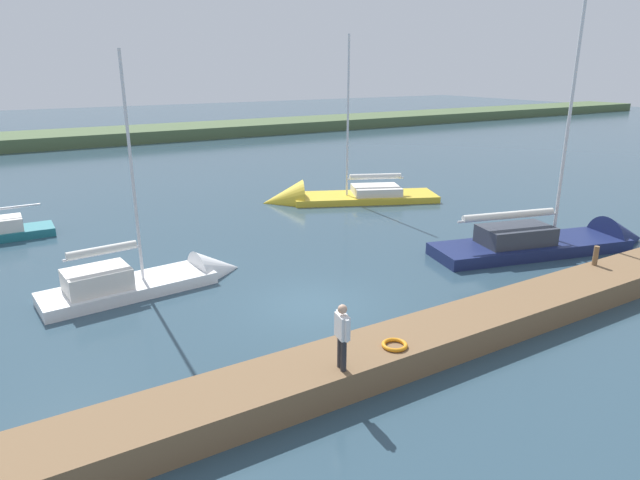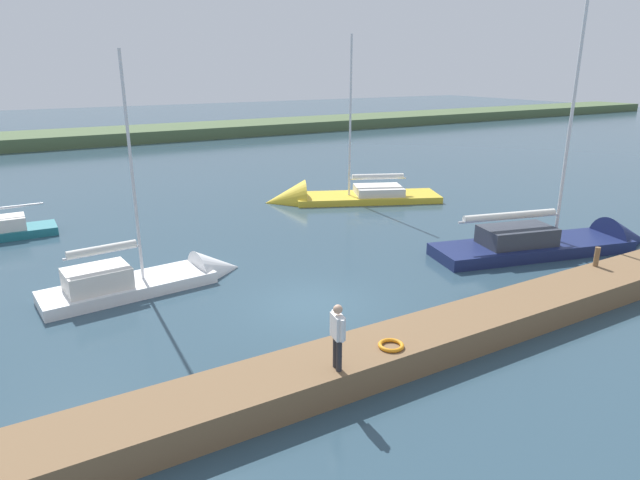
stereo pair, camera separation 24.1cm
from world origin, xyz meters
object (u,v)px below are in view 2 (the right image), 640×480
Objects in this scene: sailboat_outer_mooring at (565,244)px; life_ring_buoy at (391,345)px; sailboat_behind_pier at (331,200)px; sailboat_far_right at (161,281)px; person_on_dock at (338,333)px; mooring_post_near at (597,257)px.

life_ring_buoy is at bearing -147.45° from sailboat_outer_mooring.
life_ring_buoy is at bearing 86.83° from sailboat_behind_pier.
sailboat_far_right is 5.50× the size of person_on_dock.
mooring_post_near reaches higher than life_ring_buoy.
sailboat_far_right is at bearing 177.60° from sailboat_outer_mooring.
sailboat_far_right is at bearing -69.09° from person_on_dock.
life_ring_buoy is 13.24m from sailboat_outer_mooring.
life_ring_buoy is 0.07× the size of sailboat_far_right.
life_ring_buoy is 18.76m from sailboat_behind_pier.
sailboat_behind_pier is 19.80m from person_on_dock.
person_on_dock is at bearing 5.94° from mooring_post_near.
person_on_dock is at bearing -148.86° from sailboat_outer_mooring.
mooring_post_near is 0.43× the size of person_on_dock.
sailboat_behind_pier is (1.38, -15.71, -1.04)m from mooring_post_near.
person_on_dock is at bearing 6.07° from life_ring_buoy.
sailboat_outer_mooring is (-12.55, -4.17, -0.58)m from life_ring_buoy.
life_ring_buoy is 1.94m from person_on_dock.
sailboat_far_right reaches higher than person_on_dock.
sailboat_far_right is 9.42m from person_on_dock.
mooring_post_near is 15.80m from sailboat_behind_pier.
mooring_post_near is at bearing -164.11° from person_on_dock.
life_ring_buoy is (9.84, 1.02, -0.30)m from mooring_post_near.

